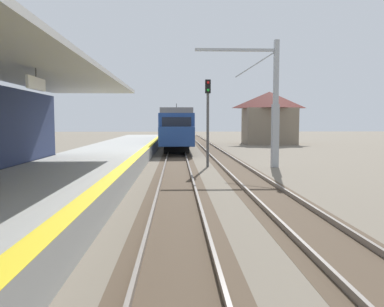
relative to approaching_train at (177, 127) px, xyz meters
name	(u,v)px	position (x,y,z in m)	size (l,w,h in m)	color
station_platform	(65,179)	(-4.40, -24.18, -1.73)	(5.00, 80.00, 0.91)	#999993
track_pair_nearest_platform	(177,175)	(0.00, -20.18, -2.13)	(2.34, 120.00, 0.16)	#4C3D2D
track_pair_middle	(244,175)	(3.40, -20.18, -2.13)	(2.34, 120.00, 0.16)	#4C3D2D
approaching_train	(177,127)	(0.00, 0.00, 0.00)	(2.93, 19.60, 4.76)	navy
rail_signal_post	(208,114)	(1.86, -16.33, 1.02)	(0.32, 0.34, 5.20)	#4C4C4C
catenary_pylon_far_side	(271,107)	(5.57, -16.56, 1.43)	(5.00, 0.40, 7.50)	#9EA3A8
distant_trackside_house	(269,117)	(11.37, 7.88, 1.16)	(6.60, 5.28, 6.40)	#7F705B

